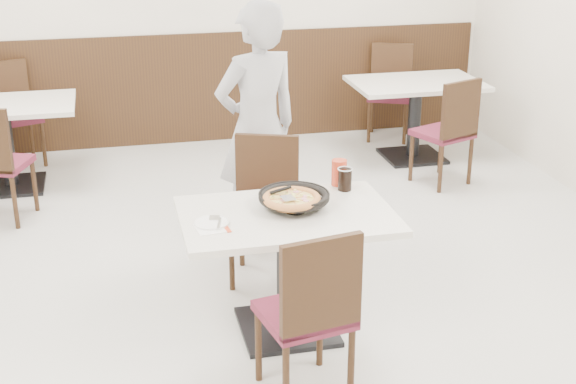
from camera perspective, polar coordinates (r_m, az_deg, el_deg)
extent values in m
plane|color=#A9AAA5|center=(5.12, -1.75, -7.91)|extent=(7.00, 7.00, 0.00)
cube|color=silver|center=(8.01, -6.97, 13.26)|extent=(6.00, 0.04, 2.80)
cube|color=black|center=(8.15, -6.69, 7.31)|extent=(5.90, 0.03, 1.10)
cylinder|color=black|center=(4.52, 0.53, -1.20)|extent=(0.12, 0.12, 0.04)
cylinder|color=black|center=(4.57, 0.43, -0.62)|extent=(0.33, 0.33, 0.01)
cylinder|color=#CB8240|center=(4.51, 0.26, -0.68)|extent=(0.28, 0.28, 0.02)
cube|color=silver|center=(4.47, 0.00, -0.42)|extent=(0.08, 0.10, 0.00)
cube|color=white|center=(4.34, -5.46, -2.55)|extent=(0.19, 0.19, 0.00)
cylinder|color=white|center=(4.38, -5.46, -2.20)|extent=(0.19, 0.19, 0.01)
cube|color=silver|center=(4.35, -4.92, -2.21)|extent=(0.04, 0.15, 0.00)
cylinder|color=black|center=(4.83, 4.07, 0.87)|extent=(0.08, 0.08, 0.13)
cylinder|color=red|center=(4.91, 3.65, 1.40)|extent=(0.09, 0.09, 0.16)
imported|color=#BABABF|center=(5.60, -2.18, 4.54)|extent=(0.75, 0.61, 1.77)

